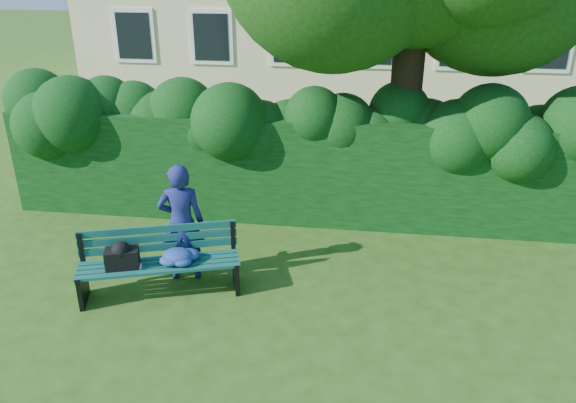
# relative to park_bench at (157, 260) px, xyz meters

# --- Properties ---
(ground) EXTENTS (80.00, 80.00, 0.00)m
(ground) POSITION_rel_park_bench_xyz_m (1.60, 0.55, -0.51)
(ground) COLOR #314E14
(ground) RESTS_ON ground
(hedge) EXTENTS (10.00, 1.00, 1.80)m
(hedge) POSITION_rel_park_bench_xyz_m (1.60, 2.75, 0.39)
(hedge) COLOR black
(hedge) RESTS_ON ground
(park_bench) EXTENTS (2.18, 1.18, 0.89)m
(park_bench) POSITION_rel_park_bench_xyz_m (0.00, 0.00, 0.00)
(park_bench) COLOR #0F4B47
(park_bench) RESTS_ON ground
(man_reading) EXTENTS (0.70, 0.54, 1.70)m
(man_reading) POSITION_rel_park_bench_xyz_m (0.22, 0.45, 0.35)
(man_reading) COLOR navy
(man_reading) RESTS_ON ground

